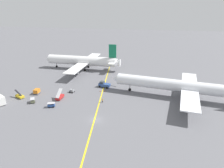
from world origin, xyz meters
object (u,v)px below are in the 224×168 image
object	(u,v)px
pushback_tug	(104,85)
traffic_cone_nose_right	(105,91)
gse_baggage_cart_trailing	(51,105)
airliner_at_gate_left	(82,61)
traffic_cone_wingtip_starboard	(100,91)
gse_baggage_cart_near_cluster	(33,101)
gse_catering_truck_tall	(0,100)
gse_belt_loader_portside	(20,96)
airliner_being_pushed	(184,87)
gse_container_dolly_flat	(37,91)
gse_gpu_cart_small	(72,91)
gse_stair_truck_yellow	(60,97)
ground_crew_marshaller_foreground	(102,100)

from	to	relation	value
pushback_tug	traffic_cone_nose_right	bearing A→B (deg)	-72.64
pushback_tug	gse_baggage_cart_trailing	xyz separation A→B (m)	(-14.59, -23.83, -0.42)
airliner_at_gate_left	traffic_cone_wingtip_starboard	size ratio (longest dim) A/B	79.82
gse_baggage_cart_near_cluster	gse_catering_truck_tall	xyz separation A→B (m)	(-11.75, -3.82, 0.90)
gse_catering_truck_tall	traffic_cone_wingtip_starboard	bearing A→B (deg)	29.73
traffic_cone_wingtip_starboard	gse_belt_loader_portside	bearing A→B (deg)	-156.73
airliner_at_gate_left	gse_baggage_cart_trailing	size ratio (longest dim) A/B	15.42
airliner_being_pushed	gse_baggage_cart_near_cluster	world-z (taller)	airliner_being_pushed
gse_baggage_cart_trailing	gse_container_dolly_flat	bearing A→B (deg)	141.09
gse_belt_loader_portside	gse_baggage_cart_trailing	bearing A→B (deg)	-15.48
gse_baggage_cart_near_cluster	gse_container_dolly_flat	xyz separation A→B (m)	(-3.17, 8.04, 0.31)
gse_gpu_cart_small	gse_catering_truck_tall	bearing A→B (deg)	-144.27
gse_container_dolly_flat	traffic_cone_nose_right	size ratio (longest dim) A/B	5.74
gse_belt_loader_portside	traffic_cone_nose_right	distance (m)	36.06
airliner_being_pushed	traffic_cone_wingtip_starboard	distance (m)	35.93
airliner_being_pushed	gse_gpu_cart_small	bearing A→B (deg)	-174.89
airliner_being_pushed	gse_baggage_cart_near_cluster	bearing A→B (deg)	-163.92
gse_belt_loader_portside	gse_catering_truck_tall	bearing A→B (deg)	-120.33
airliner_being_pushed	gse_gpu_cart_small	world-z (taller)	airliner_being_pushed
airliner_at_gate_left	gse_catering_truck_tall	world-z (taller)	airliner_at_gate_left
airliner_at_gate_left	gse_gpu_cart_small	bearing A→B (deg)	-77.27
gse_stair_truck_yellow	pushback_tug	bearing A→B (deg)	48.26
gse_baggage_cart_near_cluster	gse_container_dolly_flat	size ratio (longest dim) A/B	0.92
airliner_at_gate_left	pushback_tug	size ratio (longest dim) A/B	5.53
airliner_at_gate_left	gse_belt_loader_portside	world-z (taller)	airliner_at_gate_left
gse_gpu_cart_small	gse_belt_loader_portside	bearing A→B (deg)	-152.56
gse_stair_truck_yellow	ground_crew_marshaller_foreground	world-z (taller)	gse_stair_truck_yellow
airliner_at_gate_left	gse_gpu_cart_small	world-z (taller)	airliner_at_gate_left
gse_container_dolly_flat	gse_baggage_cart_trailing	bearing A→B (deg)	-38.91
airliner_at_gate_left	gse_catering_truck_tall	size ratio (longest dim) A/B	7.63
ground_crew_marshaller_foreground	traffic_cone_wingtip_starboard	size ratio (longest dim) A/B	2.80
gse_baggage_cart_near_cluster	pushback_tug	bearing A→B (deg)	42.66
traffic_cone_wingtip_starboard	traffic_cone_nose_right	bearing A→B (deg)	12.81
traffic_cone_nose_right	traffic_cone_wingtip_starboard	bearing A→B (deg)	-167.19
gse_baggage_cart_near_cluster	ground_crew_marshaller_foreground	bearing A→B (deg)	12.56
gse_belt_loader_portside	gse_container_dolly_flat	distance (m)	7.05
gse_baggage_cart_near_cluster	gse_catering_truck_tall	bearing A→B (deg)	-161.98
airliner_at_gate_left	gse_baggage_cart_near_cluster	size ratio (longest dim) A/B	15.21
pushback_tug	gse_belt_loader_portside	xyz separation A→B (m)	(-31.64, -19.11, -0.46)
gse_baggage_cart_trailing	pushback_tug	bearing A→B (deg)	58.52
airliner_at_gate_left	traffic_cone_nose_right	world-z (taller)	airliner_at_gate_left
gse_belt_loader_portside	gse_container_dolly_flat	world-z (taller)	gse_belt_loader_portside
airliner_at_gate_left	gse_stair_truck_yellow	bearing A→B (deg)	-82.40
gse_baggage_cart_near_cluster	ground_crew_marshaller_foreground	xyz separation A→B (m)	(27.14, 6.05, 0.01)
gse_container_dolly_flat	gse_gpu_cart_small	bearing A→B (deg)	18.02
airliner_at_gate_left	gse_baggage_cart_trailing	bearing A→B (deg)	-83.34
gse_container_dolly_flat	gse_baggage_cart_near_cluster	bearing A→B (deg)	-68.48
airliner_being_pushed	traffic_cone_nose_right	world-z (taller)	airliner_being_pushed
gse_catering_truck_tall	ground_crew_marshaller_foreground	size ratio (longest dim) A/B	3.74
airliner_being_pushed	gse_stair_truck_yellow	world-z (taller)	airliner_being_pushed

